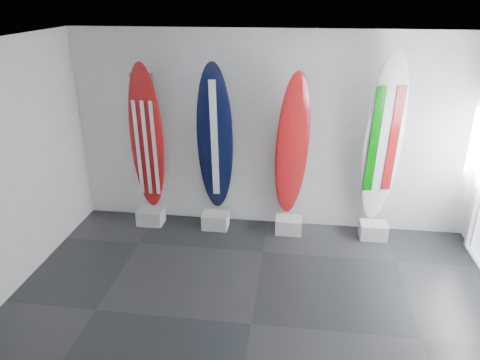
# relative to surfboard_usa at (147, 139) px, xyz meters

# --- Properties ---
(floor) EXTENTS (6.00, 6.00, 0.00)m
(floor) POSITION_rel_surfboard_usa_xyz_m (1.86, -2.28, -1.40)
(floor) COLOR black
(floor) RESTS_ON ground
(ceiling) EXTENTS (6.00, 6.00, 0.00)m
(ceiling) POSITION_rel_surfboard_usa_xyz_m (1.86, -2.28, 1.60)
(ceiling) COLOR white
(ceiling) RESTS_ON wall_back
(wall_back) EXTENTS (6.00, 0.00, 6.00)m
(wall_back) POSITION_rel_surfboard_usa_xyz_m (1.86, 0.22, 0.10)
(wall_back) COLOR silver
(wall_back) RESTS_ON ground
(display_block_usa) EXTENTS (0.40, 0.30, 0.24)m
(display_block_usa) POSITION_rel_surfboard_usa_xyz_m (0.00, -0.10, -1.28)
(display_block_usa) COLOR silver
(display_block_usa) RESTS_ON floor
(surfboard_usa) EXTENTS (0.53, 0.21, 2.32)m
(surfboard_usa) POSITION_rel_surfboard_usa_xyz_m (0.00, 0.00, 0.00)
(surfboard_usa) COLOR maroon
(surfboard_usa) RESTS_ON display_block_usa
(display_block_navy) EXTENTS (0.40, 0.30, 0.24)m
(display_block_navy) POSITION_rel_surfboard_usa_xyz_m (1.05, -0.10, -1.28)
(display_block_navy) COLOR silver
(display_block_navy) RESTS_ON floor
(surfboard_navy) EXTENTS (0.57, 0.47, 2.37)m
(surfboard_navy) POSITION_rel_surfboard_usa_xyz_m (1.05, 0.00, 0.02)
(surfboard_navy) COLOR black
(surfboard_navy) RESTS_ON display_block_navy
(display_block_swiss) EXTENTS (0.40, 0.30, 0.24)m
(display_block_swiss) POSITION_rel_surfboard_usa_xyz_m (2.21, -0.10, -1.28)
(display_block_swiss) COLOR silver
(display_block_swiss) RESTS_ON floor
(surfboard_swiss) EXTENTS (0.59, 0.48, 2.25)m
(surfboard_swiss) POSITION_rel_surfboard_usa_xyz_m (2.21, 0.00, -0.03)
(surfboard_swiss) COLOR maroon
(surfboard_swiss) RESTS_ON display_block_swiss
(display_block_italy) EXTENTS (0.40, 0.30, 0.24)m
(display_block_italy) POSITION_rel_surfboard_usa_xyz_m (3.48, -0.10, -1.28)
(display_block_italy) COLOR silver
(display_block_italy) RESTS_ON floor
(surfboard_italy) EXTENTS (0.63, 0.39, 2.57)m
(surfboard_italy) POSITION_rel_surfboard_usa_xyz_m (3.48, 0.00, 0.13)
(surfboard_italy) COLOR white
(surfboard_italy) RESTS_ON display_block_italy
(wall_outlet) EXTENTS (0.09, 0.02, 0.13)m
(wall_outlet) POSITION_rel_surfboard_usa_xyz_m (-0.59, 0.20, -1.05)
(wall_outlet) COLOR silver
(wall_outlet) RESTS_ON wall_back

